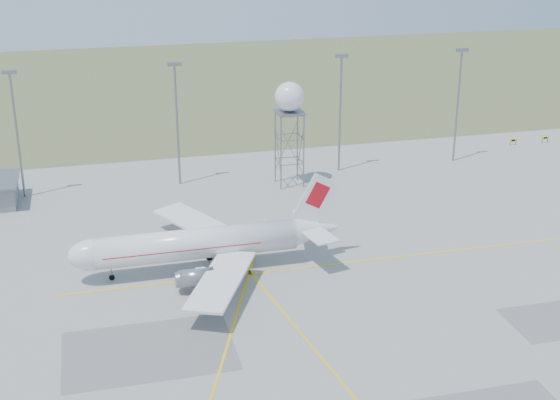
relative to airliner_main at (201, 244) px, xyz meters
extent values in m
cube|color=#4E6236|center=(11.48, 107.26, -3.63)|extent=(400.00, 120.00, 0.03)
cylinder|color=slate|center=(-23.52, 33.26, 6.35)|extent=(0.36, 0.36, 20.00)
cube|color=slate|center=(-23.52, 33.26, 16.55)|extent=(2.20, 0.50, 0.60)
cylinder|color=slate|center=(1.48, 33.26, 6.35)|extent=(0.36, 0.36, 20.00)
cube|color=slate|center=(1.48, 33.26, 16.55)|extent=(2.20, 0.50, 0.60)
cylinder|color=slate|center=(29.48, 33.26, 6.35)|extent=(0.36, 0.36, 20.00)
cube|color=slate|center=(29.48, 33.26, 16.55)|extent=(2.20, 0.50, 0.60)
cylinder|color=slate|center=(51.48, 33.26, 6.35)|extent=(0.36, 0.36, 20.00)
cube|color=slate|center=(51.48, 33.26, 16.55)|extent=(2.20, 0.50, 0.60)
cylinder|color=black|center=(66.48, 39.26, -3.25)|extent=(0.10, 0.10, 0.80)
cylinder|color=black|center=(67.68, 39.26, -3.25)|extent=(0.10, 0.10, 0.80)
cube|color=yellow|center=(67.08, 39.26, -2.70)|extent=(1.60, 0.15, 0.50)
cube|color=black|center=(67.08, 39.18, -2.70)|extent=(0.80, 0.03, 0.30)
cylinder|color=black|center=(73.48, 39.26, -3.25)|extent=(0.10, 0.10, 0.80)
cylinder|color=black|center=(74.68, 39.26, -3.25)|extent=(0.10, 0.10, 0.80)
cube|color=yellow|center=(74.08, 39.26, -2.70)|extent=(1.60, 0.15, 0.50)
cube|color=black|center=(74.08, 39.18, -2.70)|extent=(0.80, 0.03, 0.30)
cylinder|color=silver|center=(-0.60, 0.00, 0.10)|extent=(25.68, 4.07, 3.95)
ellipsoid|color=silver|center=(-13.43, -0.06, 0.10)|extent=(6.34, 3.98, 3.95)
cube|color=black|center=(-14.62, -0.07, 0.69)|extent=(1.51, 2.18, 0.96)
cone|color=silver|center=(15.19, 0.07, 0.40)|extent=(5.94, 3.98, 3.95)
cube|color=silver|center=(15.19, 0.07, 4.54)|extent=(6.33, 0.33, 7.43)
cube|color=#B40C15|center=(15.39, 0.07, 5.24)|extent=(3.40, 0.35, 3.81)
cube|color=silver|center=(14.68, 3.23, 0.89)|extent=(3.18, 5.44, 0.18)
cube|color=silver|center=(14.71, -3.09, 0.89)|extent=(3.18, 5.44, 0.18)
cube|color=silver|center=(0.84, 8.89, -0.88)|extent=(11.24, 16.26, 0.36)
cube|color=silver|center=(0.92, -8.88, -0.88)|extent=(11.12, 16.29, 0.36)
cylinder|color=slate|center=(-1.61, 5.72, -1.77)|extent=(4.16, 2.29, 2.27)
cylinder|color=slate|center=(-1.56, -5.73, -1.77)|extent=(4.16, 2.29, 2.27)
cube|color=#B40C15|center=(-2.57, -0.01, 0.20)|extent=(19.76, 4.08, 0.12)
cylinder|color=black|center=(-11.46, -0.05, -3.20)|extent=(0.69, 0.69, 0.89)
cube|color=black|center=(1.37, 0.01, -3.20)|extent=(1.02, 5.93, 0.89)
cylinder|color=slate|center=(1.37, 0.01, -2.76)|extent=(0.24, 0.24, 1.78)
cylinder|color=slate|center=(17.24, 26.44, 2.60)|extent=(0.23, 0.23, 12.50)
cylinder|color=slate|center=(21.09, 26.44, 2.60)|extent=(0.23, 0.23, 12.50)
cylinder|color=slate|center=(21.09, 30.28, 2.60)|extent=(0.23, 0.23, 12.50)
cylinder|color=slate|center=(17.24, 30.28, 2.60)|extent=(0.23, 0.23, 12.50)
cube|color=slate|center=(19.16, 28.36, 8.86)|extent=(4.45, 4.45, 0.24)
sphere|color=silver|center=(19.16, 28.36, 11.36)|extent=(4.81, 4.81, 4.81)
camera|label=1|loc=(-12.59, -90.15, 41.07)|focal=50.00mm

